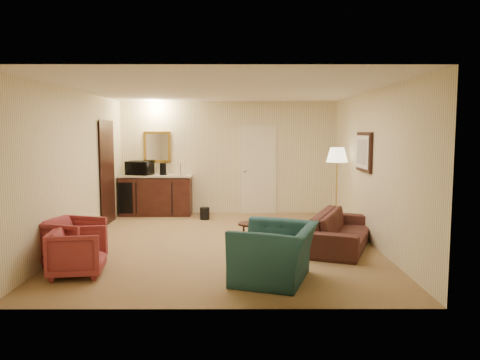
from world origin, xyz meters
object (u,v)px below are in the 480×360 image
Objects in this scene: rose_chair_far at (77,250)px; teal_armchair at (275,244)px; wetbar_cabinet at (156,195)px; floor_lamp at (336,187)px; waste_bin at (205,213)px; sofa at (342,224)px; coffee_maker at (163,169)px; rose_chair_near at (72,239)px; microwave at (139,166)px; coffee_table at (261,236)px.

teal_armchair is at bearing -102.43° from rose_chair_far.
wetbar_cabinet is 5.30m from teal_armchair.
floor_lamp is (3.85, -1.32, 0.34)m from wetbar_cabinet.
wetbar_cabinet reaches higher than waste_bin.
sofa reaches higher than rose_chair_far.
sofa is 1.80× the size of teal_armchair.
coffee_maker is (0.17, 0.01, 0.60)m from wetbar_cabinet.
rose_chair_near is 1.32× the size of microwave.
teal_armchair is 4.36m from waste_bin.
waste_bin is (1.40, 3.97, -0.21)m from rose_chair_far.
coffee_table is 2.75m from waste_bin.
coffee_maker is (-2.08, 3.10, 0.84)m from coffee_table.
coffee_table reaches higher than waste_bin.
teal_armchair is 4.04× the size of coffee_maker.
wetbar_cabinet is 2.37× the size of rose_chair_far.
floor_lamp is 2.83× the size of microwave.
microwave is at bearing -6.15° from rose_chair_far.
sofa is at bearing -23.50° from coffee_maker.
coffee_table is (2.50, 1.45, -0.13)m from rose_chair_far.
microwave reaches higher than rose_chair_far.
coffee_table is at bearing -54.94° from rose_chair_near.
microwave is (-3.98, 3.08, 0.72)m from sofa.
teal_armchair is 2.95m from rose_chair_near.
waste_bin is 1.92m from microwave.
coffee_maker is at bearing -13.06° from rose_chair_far.
teal_armchair reaches higher than sofa.
rose_chair_near is 4.14m from microwave.
wetbar_cabinet is at bearing -158.62° from coffee_maker.
sofa is at bearing -98.36° from floor_lamp.
wetbar_cabinet is 4.70m from sofa.
wetbar_cabinet is 0.62m from coffee_maker.
floor_lamp reaches higher than coffee_maker.
rose_chair_near is at bearing -115.50° from waste_bin.
floor_lamp is at bearing -18.92° from wetbar_cabinet.
coffee_maker is at bearing 70.35° from sofa.
teal_armchair reaches higher than wetbar_cabinet.
floor_lamp is at bearing 174.52° from teal_armchair.
rose_chair_near is at bearing -75.73° from microwave.
floor_lamp is 4.46m from microwave.
floor_lamp is (1.60, 1.77, 0.59)m from coffee_table.
floor_lamp is (4.35, 2.70, 0.43)m from rose_chair_near.
rose_chair_far is at bearing -93.16° from wetbar_cabinet.
waste_bin is 1.47m from coffee_maker.
coffee_table is 3.83m from coffee_maker.
coffee_table is 2.79× the size of waste_bin.
floor_lamp reaches higher than rose_chair_far.
teal_armchair is at bearing -47.33° from coffee_maker.
wetbar_cabinet is at bearing 161.08° from floor_lamp.
rose_chair_near is 3.84m from waste_bin.
waste_bin is at bearing 164.34° from floor_lamp.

